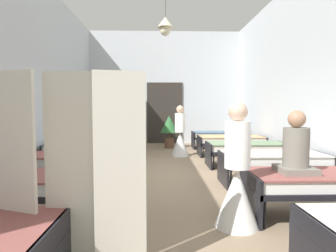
{
  "coord_description": "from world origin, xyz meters",
  "views": [
    {
      "loc": [
        -0.2,
        -5.87,
        1.41
      ],
      "look_at": [
        0.0,
        0.91,
        0.97
      ],
      "focal_mm": 30.24,
      "sensor_mm": 36.0,
      "label": 1
    }
  ],
  "objects": [
    {
      "name": "bed_right_row_3",
      "position": [
        1.89,
        0.78,
        0.44
      ],
      "size": [
        1.9,
        0.84,
        0.57
      ],
      "color": "black",
      "rests_on": "ground"
    },
    {
      "name": "room_shell",
      "position": [
        0.0,
        1.26,
        2.2
      ],
      "size": [
        6.28,
        10.95,
        4.4
      ],
      "color": "silver",
      "rests_on": "ground"
    },
    {
      "name": "bed_left_row_3",
      "position": [
        -1.89,
        0.78,
        0.44
      ],
      "size": [
        1.9,
        0.84,
        0.57
      ],
      "color": "black",
      "rests_on": "ground"
    },
    {
      "name": "patient_seated_secondary",
      "position": [
        1.54,
        -2.34,
        0.87
      ],
      "size": [
        0.44,
        0.44,
        0.8
      ],
      "color": "slate",
      "rests_on": "bed_right_row_1"
    },
    {
      "name": "nurse_near_aisle",
      "position": [
        0.71,
        -2.62,
        0.53
      ],
      "size": [
        0.52,
        0.52,
        1.49
      ],
      "rotation": [
        0.0,
        0.0,
        5.25
      ],
      "color": "white",
      "rests_on": "ground"
    },
    {
      "name": "potted_plant",
      "position": [
        0.13,
        4.01,
        0.75
      ],
      "size": [
        0.63,
        0.63,
        1.13
      ],
      "color": "brown",
      "rests_on": "ground"
    },
    {
      "name": "bed_right_row_5",
      "position": [
        1.89,
        3.9,
        0.44
      ],
      "size": [
        1.9,
        0.84,
        0.57
      ],
      "color": "black",
      "rests_on": "ground"
    },
    {
      "name": "nurse_mid_aisle",
      "position": [
        0.39,
        2.27,
        0.53
      ],
      "size": [
        0.52,
        0.52,
        1.49
      ],
      "rotation": [
        0.0,
        0.0,
        1.79
      ],
      "color": "white",
      "rests_on": "ground"
    },
    {
      "name": "ground_plane",
      "position": [
        0.0,
        0.0,
        -0.05
      ],
      "size": [
        6.48,
        11.35,
        0.1
      ],
      "primitive_type": "cube",
      "color": "#8C755B"
    },
    {
      "name": "bed_right_row_4",
      "position": [
        1.89,
        2.34,
        0.44
      ],
      "size": [
        1.9,
        0.84,
        0.57
      ],
      "color": "black",
      "rests_on": "ground"
    },
    {
      "name": "bed_left_row_2",
      "position": [
        -1.89,
        -0.78,
        0.44
      ],
      "size": [
        1.9,
        0.84,
        0.57
      ],
      "color": "black",
      "rests_on": "ground"
    },
    {
      "name": "bed_left_row_5",
      "position": [
        -1.89,
        3.9,
        0.44
      ],
      "size": [
        1.9,
        0.84,
        0.57
      ],
      "color": "black",
      "rests_on": "ground"
    },
    {
      "name": "bed_left_row_4",
      "position": [
        -1.89,
        2.34,
        0.44
      ],
      "size": [
        1.9,
        0.84,
        0.57
      ],
      "color": "black",
      "rests_on": "ground"
    },
    {
      "name": "patient_seated_primary",
      "position": [
        -1.54,
        3.95,
        0.87
      ],
      "size": [
        0.44,
        0.44,
        0.8
      ],
      "color": "slate",
      "rests_on": "bed_left_row_5"
    },
    {
      "name": "bed_right_row_1",
      "position": [
        1.89,
        -2.34,
        0.44
      ],
      "size": [
        1.9,
        0.84,
        0.57
      ],
      "color": "black",
      "rests_on": "ground"
    },
    {
      "name": "bed_right_row_2",
      "position": [
        1.89,
        -0.78,
        0.44
      ],
      "size": [
        1.9,
        0.84,
        0.57
      ],
      "color": "black",
      "rests_on": "ground"
    },
    {
      "name": "privacy_screen",
      "position": [
        -0.94,
        -3.58,
        0.85
      ],
      "size": [
        1.25,
        0.18,
        1.7
      ],
      "rotation": [
        0.0,
        0.0,
        -0.08
      ],
      "color": "silver",
      "rests_on": "ground"
    },
    {
      "name": "bed_left_row_1",
      "position": [
        -1.89,
        -2.34,
        0.44
      ],
      "size": [
        1.9,
        0.84,
        0.57
      ],
      "color": "black",
      "rests_on": "ground"
    }
  ]
}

